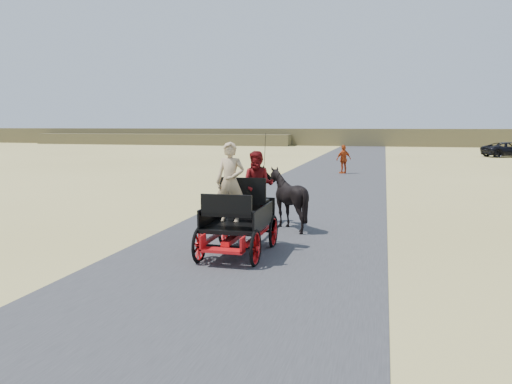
% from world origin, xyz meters
% --- Properties ---
extents(ground, '(140.00, 140.00, 0.00)m').
position_xyz_m(ground, '(0.00, 0.00, 0.00)').
color(ground, tan).
extents(road, '(6.00, 140.00, 0.01)m').
position_xyz_m(road, '(0.00, 0.00, 0.01)').
color(road, '#38383A').
rests_on(road, ground).
extents(ridge_far, '(140.00, 6.00, 2.40)m').
position_xyz_m(ridge_far, '(0.00, 62.00, 1.20)').
color(ridge_far, brown).
rests_on(ridge_far, ground).
extents(ridge_near, '(40.00, 4.00, 1.60)m').
position_xyz_m(ridge_near, '(-30.00, 58.00, 0.80)').
color(ridge_near, brown).
rests_on(ridge_near, ground).
extents(carriage, '(1.30, 2.40, 0.72)m').
position_xyz_m(carriage, '(-0.28, -0.97, 0.36)').
color(carriage, black).
rests_on(carriage, ground).
extents(horse_left, '(0.91, 2.01, 1.70)m').
position_xyz_m(horse_left, '(-0.83, 2.03, 0.85)').
color(horse_left, black).
rests_on(horse_left, ground).
extents(horse_right, '(1.37, 1.54, 1.70)m').
position_xyz_m(horse_right, '(0.27, 2.03, 0.85)').
color(horse_right, black).
rests_on(horse_right, ground).
extents(driver_man, '(0.66, 0.43, 1.80)m').
position_xyz_m(driver_man, '(-0.48, -0.92, 1.62)').
color(driver_man, tan).
rests_on(driver_man, carriage).
extents(passenger_woman, '(0.77, 0.60, 1.58)m').
position_xyz_m(passenger_woman, '(0.02, -0.37, 1.51)').
color(passenger_woman, '#660C0F').
rests_on(passenger_woman, carriage).
extents(pedestrian, '(1.04, 0.97, 1.73)m').
position_xyz_m(pedestrian, '(0.51, 18.72, 0.86)').
color(pedestrian, '#B94115').
rests_on(pedestrian, ground).
extents(car_d, '(5.32, 3.61, 1.35)m').
position_xyz_m(car_d, '(14.02, 38.50, 0.68)').
color(car_d, black).
rests_on(car_d, ground).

